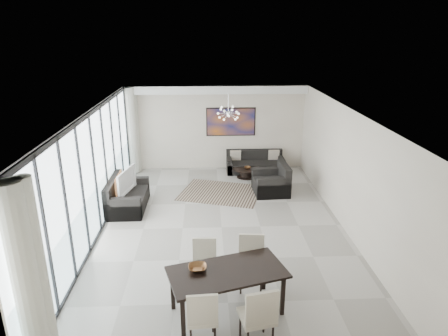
{
  "coord_description": "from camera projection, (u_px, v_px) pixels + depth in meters",
  "views": [
    {
      "loc": [
        -0.35,
        -8.82,
        4.64
      ],
      "look_at": [
        0.1,
        0.87,
        1.25
      ],
      "focal_mm": 32.0,
      "sensor_mm": 36.0,
      "label": 1
    }
  ],
  "objects": [
    {
      "name": "dining_chair_nw",
      "position": [
        204.0,
        260.0,
        7.44
      ],
      "size": [
        0.46,
        0.46,
        0.97
      ],
      "color": "beige",
      "rests_on": "floor"
    },
    {
      "name": "bowl_coffee",
      "position": [
        248.0,
        168.0,
        13.03
      ],
      "size": [
        0.24,
        0.24,
        0.07
      ],
      "primitive_type": "imported",
      "rotation": [
        0.0,
        0.0,
        0.12
      ],
      "color": "brown",
      "rests_on": "coffee_table"
    },
    {
      "name": "tv_console",
      "position": [
        118.0,
        201.0,
        10.78
      ],
      "size": [
        0.42,
        1.5,
        0.47
      ],
      "primitive_type": "cube",
      "color": "black",
      "rests_on": "floor"
    },
    {
      "name": "window_wall",
      "position": [
        99.0,
        173.0,
        9.26
      ],
      "size": [
        0.37,
        8.95,
        2.9
      ],
      "color": "silver",
      "rests_on": "floor"
    },
    {
      "name": "coffee_table",
      "position": [
        246.0,
        172.0,
        13.16
      ],
      "size": [
        0.91,
        0.91,
        0.32
      ],
      "color": "black",
      "rests_on": "floor"
    },
    {
      "name": "bowl_dining",
      "position": [
        197.0,
        268.0,
        6.7
      ],
      "size": [
        0.32,
        0.32,
        0.08
      ],
      "primitive_type": "imported",
      "rotation": [
        0.0,
        0.0,
        0.03
      ],
      "color": "brown",
      "rests_on": "dining_table"
    },
    {
      "name": "armchair",
      "position": [
        272.0,
        183.0,
        11.85
      ],
      "size": [
        1.04,
        1.1,
        0.88
      ],
      "color": "black",
      "rests_on": "floor"
    },
    {
      "name": "sofa_main",
      "position": [
        255.0,
        165.0,
        13.68
      ],
      "size": [
        1.94,
        0.79,
        0.71
      ],
      "color": "black",
      "rests_on": "floor"
    },
    {
      "name": "painting",
      "position": [
        231.0,
        122.0,
        13.56
      ],
      "size": [
        1.68,
        0.04,
        0.98
      ],
      "primitive_type": "cube",
      "color": "#B35918",
      "rests_on": "room_shell"
    },
    {
      "name": "room_shell",
      "position": [
        241.0,
        172.0,
        9.41
      ],
      "size": [
        6.0,
        9.0,
        2.9
      ],
      "color": "#A8A39B",
      "rests_on": "ground"
    },
    {
      "name": "dining_table",
      "position": [
        227.0,
        275.0,
        6.7
      ],
      "size": [
        2.14,
        1.48,
        0.81
      ],
      "color": "black",
      "rests_on": "floor"
    },
    {
      "name": "side_table",
      "position": [
        129.0,
        181.0,
        11.84
      ],
      "size": [
        0.4,
        0.4,
        0.56
      ],
      "color": "black",
      "rests_on": "floor"
    },
    {
      "name": "soffit",
      "position": [
        216.0,
        90.0,
        13.01
      ],
      "size": [
        5.98,
        0.4,
        0.26
      ],
      "primitive_type": "cube",
      "color": "white",
      "rests_on": "room_shell"
    },
    {
      "name": "dining_chair_ne",
      "position": [
        251.0,
        258.0,
        7.46
      ],
      "size": [
        0.52,
        0.52,
        1.03
      ],
      "color": "beige",
      "rests_on": "floor"
    },
    {
      "name": "television",
      "position": [
        123.0,
        181.0,
        10.68
      ],
      "size": [
        0.38,
        1.12,
        0.64
      ],
      "primitive_type": "imported",
      "rotation": [
        0.0,
        0.0,
        1.35
      ],
      "color": "gray",
      "rests_on": "tv_console"
    },
    {
      "name": "loveseat",
      "position": [
        126.0,
        198.0,
        10.84
      ],
      "size": [
        0.95,
        1.68,
        0.84
      ],
      "color": "black",
      "rests_on": "floor"
    },
    {
      "name": "chandelier",
      "position": [
        228.0,
        113.0,
        11.46
      ],
      "size": [
        0.66,
        0.66,
        0.71
      ],
      "color": "silver",
      "rests_on": "room_shell"
    },
    {
      "name": "dining_chair_se",
      "position": [
        259.0,
        314.0,
        5.93
      ],
      "size": [
        0.6,
        0.6,
        1.09
      ],
      "color": "beige",
      "rests_on": "floor"
    },
    {
      "name": "rug",
      "position": [
        221.0,
        193.0,
        11.95
      ],
      "size": [
        2.71,
        2.36,
        0.01
      ],
      "primitive_type": "cube",
      "rotation": [
        0.0,
        0.0,
        -0.3
      ],
      "color": "black",
      "rests_on": "floor"
    },
    {
      "name": "dining_chair_sw",
      "position": [
        202.0,
        315.0,
        5.99
      ],
      "size": [
        0.49,
        0.49,
        1.01
      ],
      "color": "beige",
      "rests_on": "floor"
    }
  ]
}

